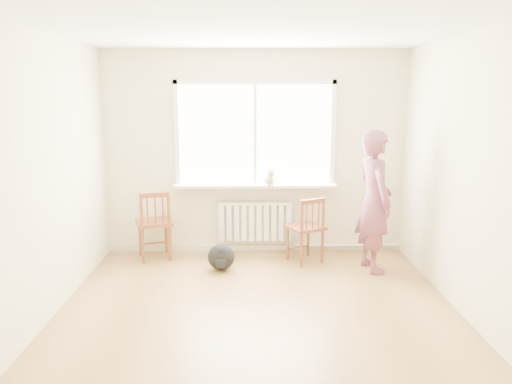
{
  "coord_description": "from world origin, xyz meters",
  "views": [
    {
      "loc": [
        -0.09,
        -4.38,
        2.14
      ],
      "look_at": [
        -0.0,
        1.2,
        1.03
      ],
      "focal_mm": 35.0,
      "sensor_mm": 36.0,
      "label": 1
    }
  ],
  "objects_px": {
    "cat": "(269,178)",
    "backpack": "(221,257)",
    "chair_right": "(307,230)",
    "chair_left": "(155,225)",
    "person": "(374,201)"
  },
  "relations": [
    {
      "from": "cat",
      "to": "backpack",
      "type": "height_order",
      "value": "cat"
    },
    {
      "from": "chair_right",
      "to": "backpack",
      "type": "height_order",
      "value": "chair_right"
    },
    {
      "from": "backpack",
      "to": "cat",
      "type": "bearing_deg",
      "value": 43.65
    },
    {
      "from": "chair_left",
      "to": "chair_right",
      "type": "height_order",
      "value": "chair_left"
    },
    {
      "from": "chair_left",
      "to": "person",
      "type": "bearing_deg",
      "value": 153.95
    },
    {
      "from": "chair_left",
      "to": "chair_right",
      "type": "distance_m",
      "value": 1.97
    },
    {
      "from": "person",
      "to": "backpack",
      "type": "xyz_separation_m",
      "value": [
        -1.85,
        0.01,
        -0.69
      ]
    },
    {
      "from": "chair_left",
      "to": "person",
      "type": "relative_size",
      "value": 0.53
    },
    {
      "from": "person",
      "to": "cat",
      "type": "relative_size",
      "value": 4.59
    },
    {
      "from": "chair_left",
      "to": "person",
      "type": "xyz_separation_m",
      "value": [
        2.73,
        -0.43,
        0.4
      ]
    },
    {
      "from": "chair_left",
      "to": "backpack",
      "type": "relative_size",
      "value": 2.77
    },
    {
      "from": "cat",
      "to": "backpack",
      "type": "relative_size",
      "value": 1.14
    },
    {
      "from": "cat",
      "to": "person",
      "type": "bearing_deg",
      "value": -33.99
    },
    {
      "from": "chair_left",
      "to": "cat",
      "type": "relative_size",
      "value": 2.43
    },
    {
      "from": "chair_left",
      "to": "cat",
      "type": "distance_m",
      "value": 1.61
    }
  ]
}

